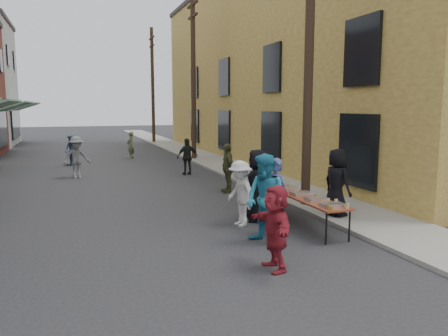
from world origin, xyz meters
TOP-DOWN VIEW (x-y plane):
  - ground at (0.00, 0.00)m, footprint 120.00×120.00m
  - sidewalk at (5.00, 15.00)m, footprint 2.20×60.00m
  - building_ochre at (11.10, 14.00)m, footprint 10.00×28.00m
  - utility_pole_near at (4.30, 3.00)m, footprint 0.26×0.26m
  - utility_pole_mid at (4.30, 15.00)m, footprint 0.26×0.26m
  - utility_pole_far at (4.30, 27.00)m, footprint 0.26×0.26m
  - serving_table at (3.23, 1.65)m, footprint 0.70×4.00m
  - catering_tray_sausage at (3.23, -0.00)m, footprint 0.50×0.33m
  - catering_tray_foil_b at (3.23, 0.65)m, footprint 0.50×0.33m
  - catering_tray_buns at (3.23, 1.35)m, footprint 0.50×0.33m
  - catering_tray_foil_d at (3.23, 2.05)m, footprint 0.50×0.33m
  - catering_tray_buns_end at (3.23, 2.75)m, footprint 0.50×0.33m
  - condiment_jar_a at (3.01, -0.30)m, footprint 0.07×0.07m
  - condiment_jar_b at (3.01, -0.20)m, footprint 0.07×0.07m
  - condiment_jar_c at (3.01, -0.10)m, footprint 0.07×0.07m
  - cup_stack at (3.43, -0.25)m, footprint 0.08×0.08m
  - guest_front_a at (2.37, 2.08)m, footprint 0.85×1.04m
  - guest_front_b at (2.20, 0.77)m, footprint 0.63×0.75m
  - guest_front_c at (1.73, 0.24)m, footprint 1.01×1.13m
  - guest_front_d at (1.79, 1.80)m, footprint 0.73×1.11m
  - guest_front_e at (2.93, 5.87)m, footprint 0.45×1.00m
  - guest_queue_back at (1.29, -1.14)m, footprint 0.54×1.46m
  - server at (4.35, 1.52)m, footprint 0.68×0.93m
  - passerby_left at (-1.86, 10.71)m, footprint 1.26×0.99m
  - passerby_mid at (2.62, 10.03)m, footprint 0.96×0.48m
  - passerby_right at (1.13, 16.95)m, footprint 0.60×0.66m
  - passerby_far at (-2.02, 14.63)m, footprint 0.93×0.94m

SIDE VIEW (x-z plane):
  - ground at x=0.00m, z-range 0.00..0.00m
  - sidewalk at x=5.00m, z-range 0.00..0.10m
  - serving_table at x=3.23m, z-range 0.34..1.09m
  - passerby_right at x=1.13m, z-range 0.00..1.51m
  - passerby_far at x=-2.02m, z-range 0.00..1.52m
  - guest_queue_back at x=1.29m, z-range 0.00..1.55m
  - passerby_mid at x=2.62m, z-range 0.00..1.57m
  - catering_tray_sausage at x=3.23m, z-range 0.75..0.83m
  - catering_tray_foil_b at x=3.23m, z-range 0.75..0.83m
  - catering_tray_buns at x=3.23m, z-range 0.75..0.83m
  - catering_tray_foil_d at x=3.23m, z-range 0.75..0.83m
  - catering_tray_buns_end at x=3.23m, z-range 0.75..0.83m
  - condiment_jar_a at x=3.01m, z-range 0.75..0.83m
  - condiment_jar_b at x=3.01m, z-range 0.75..0.83m
  - condiment_jar_c at x=3.01m, z-range 0.75..0.83m
  - guest_front_d at x=1.79m, z-range 0.00..1.61m
  - cup_stack at x=3.43m, z-range 0.75..0.87m
  - guest_front_e at x=2.93m, z-range 0.00..1.67m
  - passerby_left at x=-1.86m, z-range 0.00..1.71m
  - guest_front_b at x=2.20m, z-range 0.00..1.77m
  - guest_front_a at x=2.37m, z-range 0.00..1.84m
  - guest_front_c at x=1.73m, z-range 0.00..1.94m
  - server at x=4.35m, z-range 0.10..1.85m
  - utility_pole_near at x=4.30m, z-range 0.00..9.00m
  - utility_pole_mid at x=4.30m, z-range 0.00..9.00m
  - utility_pole_far at x=4.30m, z-range 0.00..9.00m
  - building_ochre at x=11.10m, z-range 0.00..10.00m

